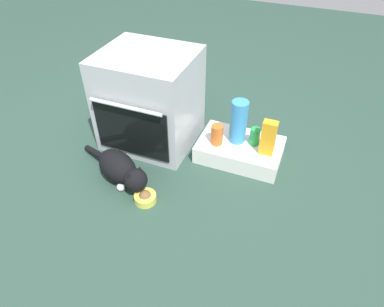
# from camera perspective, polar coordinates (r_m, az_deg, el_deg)

# --- Properties ---
(ground) EXTENTS (8.00, 8.00, 0.00)m
(ground) POSITION_cam_1_polar(r_m,az_deg,el_deg) (2.26, -9.69, -3.95)
(ground) COLOR #284238
(oven) EXTENTS (0.61, 0.59, 0.66)m
(oven) POSITION_cam_1_polar(r_m,az_deg,el_deg) (2.38, -7.04, 8.86)
(oven) COLOR #B7BABF
(oven) RESTS_ON ground
(pantry_cabinet) EXTENTS (0.56, 0.36, 0.12)m
(pantry_cabinet) POSITION_cam_1_polar(r_m,az_deg,el_deg) (2.37, 7.95, 0.64)
(pantry_cabinet) COLOR white
(pantry_cabinet) RESTS_ON ground
(food_bowl) EXTENTS (0.13, 0.13, 0.08)m
(food_bowl) POSITION_cam_1_polar(r_m,az_deg,el_deg) (2.09, -7.78, -7.23)
(food_bowl) COLOR #D1D14C
(food_bowl) RESTS_ON ground
(cat) EXTENTS (0.61, 0.32, 0.21)m
(cat) POSITION_cam_1_polar(r_m,az_deg,el_deg) (2.17, -11.77, -2.48)
(cat) COLOR black
(cat) RESTS_ON ground
(water_bottle) EXTENTS (0.11, 0.11, 0.30)m
(water_bottle) POSITION_cam_1_polar(r_m,az_deg,el_deg) (2.26, 7.74, 5.24)
(water_bottle) COLOR #388CD1
(water_bottle) RESTS_ON pantry_cabinet
(soda_can) EXTENTS (0.07, 0.07, 0.12)m
(soda_can) POSITION_cam_1_polar(r_m,az_deg,el_deg) (2.30, 10.40, 2.80)
(soda_can) COLOR green
(soda_can) RESTS_ON pantry_cabinet
(juice_carton) EXTENTS (0.09, 0.06, 0.24)m
(juice_carton) POSITION_cam_1_polar(r_m,az_deg,el_deg) (2.20, 12.55, 2.54)
(juice_carton) COLOR orange
(juice_carton) RESTS_ON pantry_cabinet
(sauce_jar) EXTENTS (0.08, 0.08, 0.14)m
(sauce_jar) POSITION_cam_1_polar(r_m,az_deg,el_deg) (2.27, 4.17, 3.14)
(sauce_jar) COLOR #D16023
(sauce_jar) RESTS_ON pantry_cabinet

